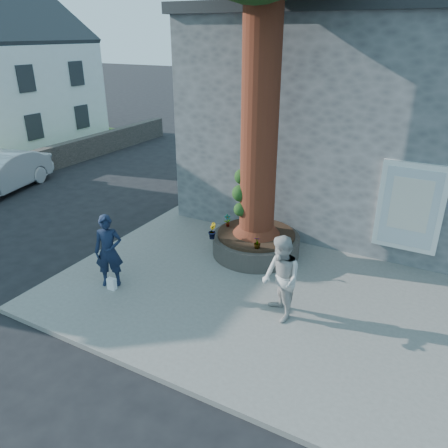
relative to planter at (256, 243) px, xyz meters
The scene contains 13 objects.
ground 2.19m from the planter, 111.80° to the right, with size 120.00×120.00×0.00m, color black.
pavement 1.27m from the planter, 55.01° to the right, with size 9.00×8.00×0.12m, color slate.
yellow_line 4.00m from the planter, 165.44° to the right, with size 0.10×30.00×0.01m, color yellow.
stone_shop 6.12m from the planter, 71.86° to the left, with size 10.30×8.30×6.30m.
planter is the anchor object (origin of this frame).
cottage_far 18.62m from the planter, 160.88° to the left, with size 7.30×7.40×8.75m.
man 3.86m from the planter, 126.89° to the right, with size 0.63×0.42×1.74m, color #121C33.
woman 2.94m from the planter, 55.40° to the right, with size 0.88×0.69×1.81m, color #B5B1AD.
shopping_bag 3.88m from the planter, 123.51° to the right, with size 0.20×0.12×0.28m, color white.
plant_a 0.98m from the planter, behind, with size 0.18×0.12×0.35m, color gray.
plant_b 1.31m from the planter, 135.00° to the right, with size 0.23×0.22×0.42m, color gray.
plant_c 1.01m from the planter, 63.91° to the right, with size 0.17×0.17×0.30m, color gray.
plant_d 0.84m from the planter, 129.54° to the left, with size 0.29×0.26×0.32m, color gray.
Camera 1 is at (5.06, -7.54, 5.57)m, focal length 35.00 mm.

